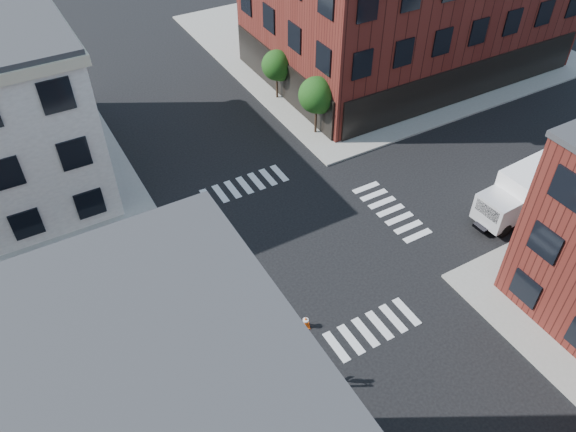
# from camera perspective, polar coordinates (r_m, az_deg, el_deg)

# --- Properties ---
(ground) EXTENTS (120.00, 120.00, 0.00)m
(ground) POSITION_cam_1_polar(r_m,az_deg,el_deg) (33.58, 0.91, -3.36)
(ground) COLOR black
(ground) RESTS_ON ground
(sidewalk_ne) EXTENTS (30.00, 30.00, 0.15)m
(sidewalk_ne) POSITION_cam_1_polar(r_m,az_deg,el_deg) (58.05, 8.64, 17.24)
(sidewalk_ne) COLOR gray
(sidewalk_ne) RESTS_ON ground
(tree_near) EXTENTS (2.69, 2.69, 4.49)m
(tree_near) POSITION_cam_1_polar(r_m,az_deg,el_deg) (41.62, 3.02, 12.02)
(tree_near) COLOR black
(tree_near) RESTS_ON ground
(tree_far) EXTENTS (2.43, 2.43, 4.07)m
(tree_far) POSITION_cam_1_polar(r_m,az_deg,el_deg) (46.30, -1.07, 14.93)
(tree_far) COLOR black
(tree_far) RESTS_ON ground
(signal_pole) EXTENTS (1.29, 1.24, 4.60)m
(signal_pole) POSITION_cam_1_polar(r_m,az_deg,el_deg) (25.58, -4.58, -13.41)
(signal_pole) COLOR black
(signal_pole) RESTS_ON ground
(box_truck) EXTENTS (7.42, 2.61, 3.31)m
(box_truck) POSITION_cam_1_polar(r_m,az_deg,el_deg) (38.09, 23.24, 2.47)
(box_truck) COLOR white
(box_truck) RESTS_ON ground
(traffic_cone) EXTENTS (0.56, 0.56, 0.80)m
(traffic_cone) POSITION_cam_1_polar(r_m,az_deg,el_deg) (29.54, 1.81, -10.69)
(traffic_cone) COLOR #DA4709
(traffic_cone) RESTS_ON ground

